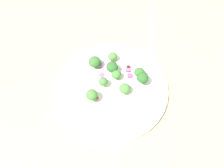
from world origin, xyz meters
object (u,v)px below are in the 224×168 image
at_px(plate, 112,88).
at_px(fork, 152,33).
at_px(broccoli_floret_0, 113,56).
at_px(broccoli_floret_1, 125,89).
at_px(broccoli_floret_2, 92,95).

relative_size(plate, fork, 1.62).
height_order(plate, broccoli_floret_0, broccoli_floret_0).
relative_size(broccoli_floret_1, fork, 0.16).
distance_m(plate, broccoli_floret_2, 0.06).
bearing_deg(plate, broccoli_floret_0, 130.01).
distance_m(broccoli_floret_2, fork, 0.26).
distance_m(broccoli_floret_0, broccoli_floret_1, 0.09).
xyz_separation_m(broccoli_floret_0, broccoli_floret_2, (0.04, -0.11, 0.01)).
bearing_deg(broccoli_floret_2, broccoli_floret_0, 108.33).
bearing_deg(broccoli_floret_2, broccoli_floret_1, 55.69).
distance_m(broccoli_floret_1, fork, 0.21).
relative_size(plate, broccoli_floret_0, 11.44).
relative_size(plate, broccoli_floret_2, 9.82).
distance_m(broccoli_floret_0, broccoli_floret_2, 0.12).
bearing_deg(broccoli_floret_2, plate, 76.93).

